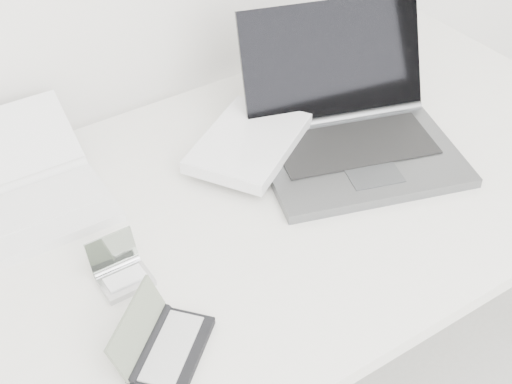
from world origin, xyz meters
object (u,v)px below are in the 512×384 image
laptop_large (324,133)px  desk (257,217)px  palmtop_charcoal (164,346)px  netbook_open_white (28,194)px

laptop_large → desk: bearing=-146.7°
laptop_large → palmtop_charcoal: size_ratio=3.16×
laptop_large → netbook_open_white: 0.58m
laptop_large → netbook_open_white: laptop_large is taller
desk → netbook_open_white: bearing=148.0°
desk → palmtop_charcoal: 0.38m
desk → netbook_open_white: (-0.36, 0.22, 0.07)m
desk → netbook_open_white: 0.43m
desk → palmtop_charcoal: bearing=-145.3°
netbook_open_white → palmtop_charcoal: (0.05, -0.44, -0.01)m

